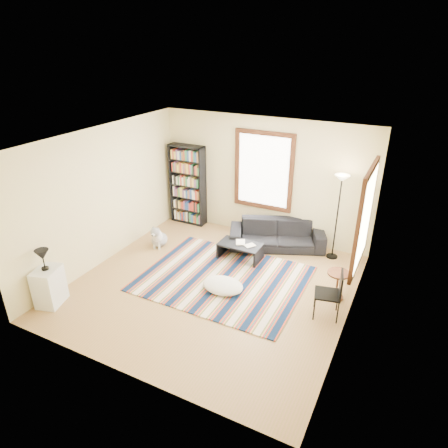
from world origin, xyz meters
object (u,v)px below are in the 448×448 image
at_px(bookshelf, 188,185).
at_px(floor_cushion, 223,285).
at_px(side_table, 337,285).
at_px(sofa, 277,234).
at_px(white_cabinet, 49,286).
at_px(folding_chair, 327,294).
at_px(coffee_table, 240,251).
at_px(floor_lamp, 337,218).
at_px(dog, 159,235).

xyz_separation_m(bookshelf, floor_cushion, (2.18, -2.35, -0.90)).
distance_m(bookshelf, side_table, 4.51).
height_order(sofa, white_cabinet, white_cabinet).
distance_m(side_table, folding_chair, 0.61).
relative_size(folding_chair, white_cabinet, 1.23).
xyz_separation_m(coffee_table, folding_chair, (2.11, -1.09, 0.25)).
relative_size(bookshelf, folding_chair, 2.33).
distance_m(bookshelf, floor_lamp, 3.73).
bearing_deg(floor_lamp, side_table, -74.48).
distance_m(coffee_table, dog, 1.91).
bearing_deg(coffee_table, bookshelf, 150.00).
xyz_separation_m(floor_lamp, dog, (-3.63, -1.27, -0.67)).
bearing_deg(bookshelf, white_cabinet, -95.12).
height_order(bookshelf, white_cabinet, bookshelf).
xyz_separation_m(sofa, bookshelf, (-2.48, 0.27, 0.69)).
bearing_deg(coffee_table, floor_cushion, -80.40).
xyz_separation_m(coffee_table, dog, (-1.88, -0.30, 0.08)).
distance_m(sofa, floor_lamp, 1.39).
bearing_deg(floor_cushion, dog, 156.32).
bearing_deg(coffee_table, side_table, -13.03).
relative_size(coffee_table, floor_cushion, 1.13).
bearing_deg(sofa, floor_lamp, -18.43).
bearing_deg(bookshelf, coffee_table, -30.00).
xyz_separation_m(sofa, white_cabinet, (-2.85, -3.83, 0.04)).
bearing_deg(folding_chair, dog, 156.07).
xyz_separation_m(sofa, floor_cushion, (-0.30, -2.08, -0.21)).
bearing_deg(floor_cushion, floor_lamp, 54.73).
bearing_deg(floor_cushion, folding_chair, 3.84).
relative_size(coffee_table, floor_lamp, 0.48).
relative_size(floor_cushion, side_table, 1.47).
relative_size(folding_chair, dog, 1.63).
distance_m(coffee_table, floor_lamp, 2.14).
relative_size(bookshelf, floor_lamp, 1.08).
bearing_deg(floor_lamp, white_cabinet, -136.17).
distance_m(bookshelf, dog, 1.62).
height_order(sofa, bookshelf, bookshelf).
relative_size(bookshelf, dog, 3.79).
bearing_deg(coffee_table, folding_chair, -27.27).
relative_size(floor_lamp, white_cabinet, 2.66).
bearing_deg(bookshelf, floor_cushion, -47.21).
bearing_deg(coffee_table, floor_lamp, 28.98).
relative_size(bookshelf, floor_cushion, 2.52).
relative_size(coffee_table, folding_chair, 1.05).
bearing_deg(dog, side_table, -12.50).
distance_m(bookshelf, white_cabinet, 4.17).
distance_m(sofa, coffee_table, 1.01).
height_order(folding_chair, dog, folding_chair).
xyz_separation_m(bookshelf, white_cabinet, (-0.37, -4.10, -0.65)).
distance_m(coffee_table, folding_chair, 2.39).
bearing_deg(dog, coffee_table, -0.60).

